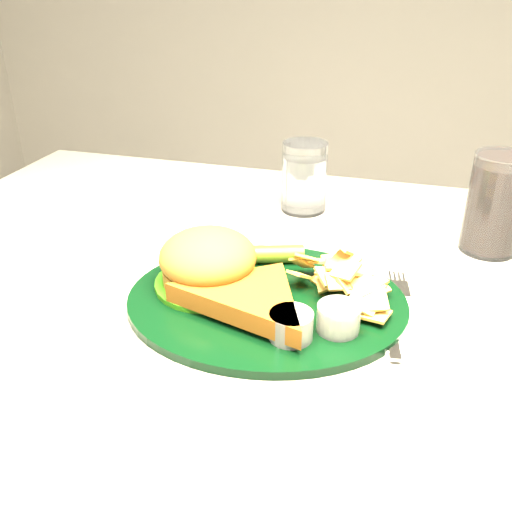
{
  "coord_description": "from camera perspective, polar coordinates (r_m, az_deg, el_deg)",
  "views": [
    {
      "loc": [
        0.13,
        -0.62,
        1.11
      ],
      "look_at": [
        -0.03,
        -0.04,
        0.8
      ],
      "focal_mm": 40.0,
      "sensor_mm": 36.0,
      "label": 1
    }
  ],
  "objects": [
    {
      "name": "water_glass",
      "position": [
        0.91,
        4.85,
        7.86
      ],
      "size": [
        0.09,
        0.09,
        0.11
      ],
      "primitive_type": "cylinder",
      "rotation": [
        0.0,
        0.0,
        -0.25
      ],
      "color": "white",
      "rests_on": "table"
    },
    {
      "name": "dinner_plate",
      "position": [
        0.66,
        1.09,
        -2.19
      ],
      "size": [
        0.37,
        0.32,
        0.07
      ],
      "primitive_type": null,
      "rotation": [
        0.0,
        0.0,
        0.16
      ],
      "color": "black",
      "rests_on": "table"
    },
    {
      "name": "table",
      "position": [
        0.97,
        2.82,
        -21.9
      ],
      "size": [
        1.2,
        0.8,
        0.75
      ],
      "primitive_type": null,
      "color": "gray",
      "rests_on": "ground"
    },
    {
      "name": "fork_napkin",
      "position": [
        0.65,
        13.35,
        -6.3
      ],
      "size": [
        0.15,
        0.18,
        0.01
      ],
      "primitive_type": null,
      "rotation": [
        0.0,
        0.0,
        0.17
      ],
      "color": "white",
      "rests_on": "table"
    },
    {
      "name": "cola_glass",
      "position": [
        0.83,
        22.83,
        4.8
      ],
      "size": [
        0.1,
        0.1,
        0.14
      ],
      "primitive_type": "cylinder",
      "rotation": [
        0.0,
        0.0,
        0.41
      ],
      "color": "black",
      "rests_on": "table"
    },
    {
      "name": "ramekin",
      "position": [
        0.89,
        -12.09,
        3.89
      ],
      "size": [
        0.04,
        0.04,
        0.02
      ],
      "primitive_type": "cylinder",
      "rotation": [
        0.0,
        0.0,
        -0.09
      ],
      "color": "white",
      "rests_on": "table"
    }
  ]
}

